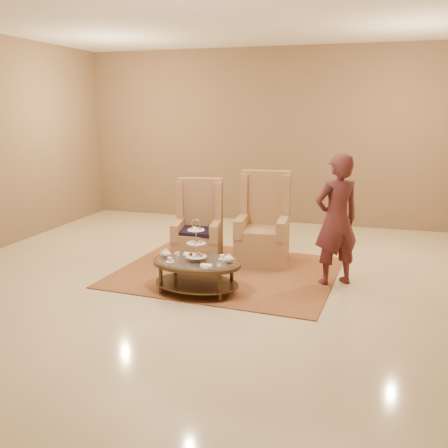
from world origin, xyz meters
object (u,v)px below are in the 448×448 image
(armchair_left, at_px, (198,235))
(armchair_right, at_px, (263,232))
(person, at_px, (336,220))
(tea_table, at_px, (196,267))

(armchair_left, relative_size, armchair_right, 0.92)
(armchair_left, bearing_deg, person, -20.52)
(armchair_left, height_order, armchair_right, armchair_right)
(tea_table, distance_m, person, 1.94)
(armchair_left, xyz_separation_m, person, (2.07, -0.37, 0.45))
(armchair_right, distance_m, person, 1.39)
(person, bearing_deg, armchair_right, -67.63)
(tea_table, relative_size, armchair_right, 0.87)
(armchair_right, bearing_deg, armchair_left, -164.84)
(tea_table, height_order, armchair_right, armchair_right)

